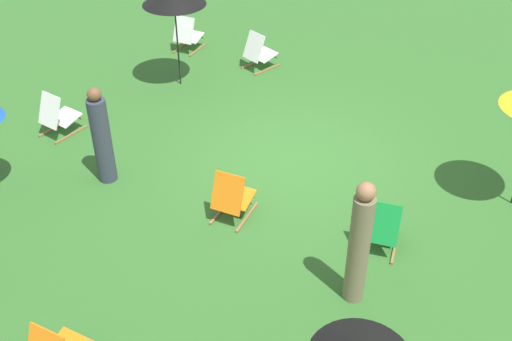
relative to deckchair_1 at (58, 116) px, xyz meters
The scene contains 8 objects.
ground_plane 4.37m from the deckchair_1, 159.69° to the right, with size 40.00×40.00×0.00m, color #2D6026.
deckchair_1 is the anchor object (origin of this frame).
deckchair_3 4.21m from the deckchair_1, 86.89° to the right, with size 0.56×0.81×0.83m.
deckchair_4 6.23m from the deckchair_1, behind, with size 0.65×0.86×0.83m.
deckchair_6 4.59m from the deckchair_1, 111.44° to the right, with size 0.67×0.86×0.83m.
deckchair_7 4.06m from the deckchair_1, behind, with size 0.57×0.82×0.83m.
person_0 1.89m from the deckchair_1, 161.06° to the left, with size 0.34×0.34×1.70m.
person_1 6.39m from the deckchair_1, behind, with size 0.39×0.39×1.86m.
Camera 1 is at (-4.15, 7.83, 6.08)m, focal length 43.24 mm.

